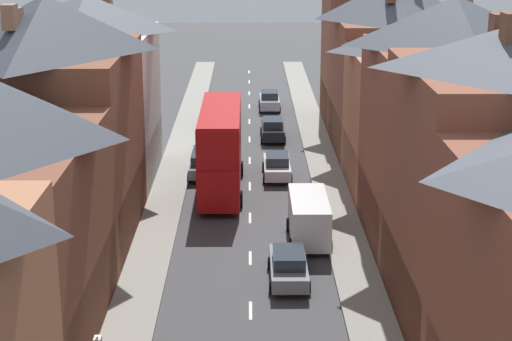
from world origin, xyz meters
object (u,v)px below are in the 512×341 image
(car_near_blue, at_px, (212,116))
(car_far_grey, at_px, (277,165))
(car_near_silver, at_px, (203,165))
(delivery_van, at_px, (309,217))
(car_parked_left_b, at_px, (289,266))
(car_mid_white, at_px, (269,100))
(car_parked_left_a, at_px, (273,129))
(car_parked_right_a, at_px, (207,141))
(double_decker_bus_lead, at_px, (221,148))

(car_near_blue, relative_size, car_far_grey, 0.87)
(car_near_silver, xyz_separation_m, delivery_van, (6.20, -11.83, 0.54))
(car_parked_left_b, height_order, delivery_van, delivery_van)
(car_far_grey, bearing_deg, car_mid_white, 90.00)
(car_near_blue, bearing_deg, car_parked_left_b, -81.07)
(car_near_blue, xyz_separation_m, delivery_van, (6.20, -25.96, 0.49))
(car_parked_left_b, bearing_deg, car_parked_left_a, 90.00)
(car_near_blue, height_order, car_parked_right_a, car_near_blue)
(car_far_grey, relative_size, delivery_van, 0.88)
(car_near_blue, height_order, car_mid_white, car_mid_white)
(car_near_blue, height_order, delivery_van, delivery_van)
(double_decker_bus_lead, distance_m, car_near_blue, 17.48)
(car_near_blue, xyz_separation_m, car_far_grey, (4.90, -14.36, -0.03))
(double_decker_bus_lead, height_order, car_near_blue, double_decker_bus_lead)
(double_decker_bus_lead, height_order, delivery_van, double_decker_bus_lead)
(car_mid_white, bearing_deg, car_far_grey, -90.00)
(car_near_blue, relative_size, delivery_van, 0.77)
(car_far_grey, bearing_deg, car_near_silver, 177.40)
(car_parked_left_a, distance_m, car_mid_white, 10.62)
(car_near_silver, bearing_deg, delivery_van, -62.34)
(car_parked_left_b, relative_size, delivery_van, 0.87)
(car_parked_right_a, xyz_separation_m, car_far_grey, (4.90, -6.40, -0.02))
(car_parked_right_a, bearing_deg, car_parked_left_a, 36.38)
(double_decker_bus_lead, height_order, car_parked_left_a, double_decker_bus_lead)
(car_parked_left_b, xyz_separation_m, delivery_van, (1.30, 5.23, 0.54))
(double_decker_bus_lead, bearing_deg, car_near_silver, 112.04)
(double_decker_bus_lead, height_order, car_parked_right_a, double_decker_bus_lead)
(double_decker_bus_lead, distance_m, car_parked_right_a, 9.66)
(car_far_grey, bearing_deg, car_parked_right_a, 127.42)
(car_near_blue, bearing_deg, car_parked_right_a, -90.00)
(car_far_grey, bearing_deg, car_near_blue, 108.85)
(car_near_silver, height_order, car_mid_white, car_mid_white)
(double_decker_bus_lead, bearing_deg, car_near_blue, 94.26)
(delivery_van, bearing_deg, car_parked_right_a, 109.00)
(double_decker_bus_lead, bearing_deg, car_parked_left_b, -75.42)
(car_parked_left_a, height_order, car_parked_right_a, car_parked_right_a)
(car_parked_left_b, bearing_deg, delivery_van, 76.05)
(car_parked_left_a, bearing_deg, car_mid_white, 90.00)
(double_decker_bus_lead, distance_m, delivery_van, 10.05)
(car_mid_white, height_order, car_far_grey, car_mid_white)
(car_parked_right_a, height_order, car_parked_left_b, car_parked_right_a)
(car_parked_left_a, height_order, delivery_van, delivery_van)
(car_parked_left_a, bearing_deg, car_far_grey, -90.00)
(car_parked_left_a, distance_m, car_far_grey, 10.01)
(car_mid_white, bearing_deg, car_near_blue, -127.98)
(double_decker_bus_lead, relative_size, car_far_grey, 2.35)
(car_near_blue, relative_size, car_near_silver, 0.97)
(car_parked_left_a, bearing_deg, car_near_blue, 138.45)
(double_decker_bus_lead, bearing_deg, delivery_van, -60.39)
(car_parked_right_a, bearing_deg, car_near_blue, 90.00)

